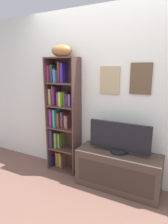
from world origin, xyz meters
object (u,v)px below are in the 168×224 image
at_px(tv_stand, 118,170).
at_px(bookshelf, 62,115).
at_px(television, 119,138).
at_px(football, 62,51).

bearing_deg(tv_stand, bookshelf, 173.70).
distance_m(bookshelf, television, 0.99).
xyz_separation_m(football, tv_stand, (0.92, -0.08, -1.60)).
distance_m(bookshelf, football, 0.96).
bearing_deg(television, bookshelf, 173.76).
bearing_deg(tv_stand, television, 90.00).
distance_m(football, television, 1.46).
height_order(bookshelf, football, football).
distance_m(tv_stand, television, 0.46).
bearing_deg(football, television, -4.75).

